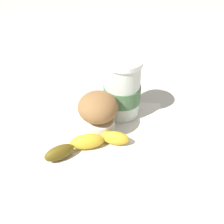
# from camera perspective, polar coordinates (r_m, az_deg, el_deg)

# --- Properties ---
(ground_plane) EXTENTS (3.00, 3.00, 0.00)m
(ground_plane) POSITION_cam_1_polar(r_m,az_deg,el_deg) (0.59, -0.00, -4.12)
(ground_plane) COLOR beige
(paper_napkin) EXTENTS (0.28, 0.28, 0.00)m
(paper_napkin) POSITION_cam_1_polar(r_m,az_deg,el_deg) (0.59, -0.00, -4.07)
(paper_napkin) COLOR white
(paper_napkin) RESTS_ON ground_plane
(coffee_cup) EXTENTS (0.09, 0.09, 0.14)m
(coffee_cup) POSITION_cam_1_polar(r_m,az_deg,el_deg) (0.60, 2.23, 4.96)
(coffee_cup) COLOR silver
(coffee_cup) RESTS_ON paper_napkin
(muffin) EXTENTS (0.08, 0.08, 0.10)m
(muffin) POSITION_cam_1_polar(r_m,az_deg,el_deg) (0.55, -3.06, 0.13)
(muffin) COLOR white
(muffin) RESTS_ON paper_napkin
(banana) EXTENTS (0.07, 0.18, 0.03)m
(banana) POSITION_cam_1_polar(r_m,az_deg,el_deg) (0.53, -5.27, -6.84)
(banana) COLOR gold
(banana) RESTS_ON paper_napkin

